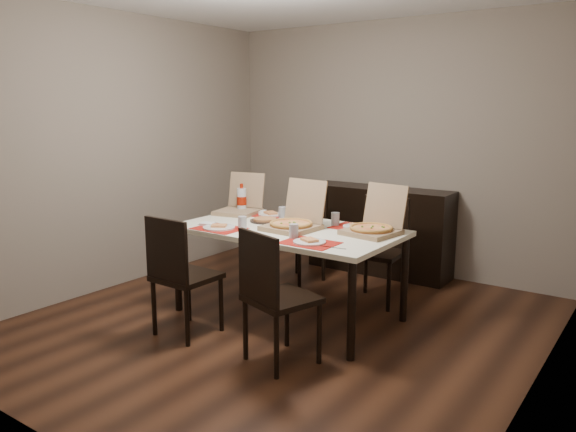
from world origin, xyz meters
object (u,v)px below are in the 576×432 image
Objects in this scene: pizza_box_center at (294,222)px; chair_near_right at (273,292)px; chair_far_right at (381,245)px; dip_bowl at (302,224)px; chair_near_left at (179,271)px; chair_far_left at (303,230)px; soda_bottle at (242,200)px; sideboard at (379,230)px; dining_table at (288,236)px.

chair_near_right is at bearing -64.32° from pizza_box_center.
chair_far_right is 8.33× the size of dip_bowl.
pizza_box_center reaches higher than chair_near_left.
chair_far_left is at bearing 173.19° from chair_far_right.
soda_bottle reaches higher than chair_far_right.
sideboard is at bearing 99.29° from chair_near_right.
dip_bowl is at bearing -90.29° from sideboard.
pizza_box_center is (-0.38, -0.82, 0.30)m from chair_far_right.
chair_far_right is at bearing 60.96° from dining_table.
soda_bottle is (-0.30, -0.59, 0.35)m from chair_far_left.
sideboard is 1.61× the size of chair_far_left.
chair_far_right is (0.00, 1.60, 0.00)m from chair_near_right.
chair_near_left is at bearing -118.14° from chair_far_right.
chair_near_right is 1.60m from chair_far_right.
dining_table is 0.85m from soda_bottle.
dining_table is at bearing -63.34° from chair_far_left.
dip_bowl is at bearing -12.71° from soda_bottle.
chair_near_right is 1.69m from soda_bottle.
chair_near_right is (0.44, -0.80, -0.17)m from dining_table.
dining_table is 1.94× the size of chair_far_left.
chair_far_right is at bearing 21.60° from soda_bottle.
chair_far_right is at bearing 89.87° from chair_near_right.
dip_bowl is (0.50, -0.77, 0.25)m from chair_far_left.
sideboard is 1.48m from dip_bowl.
sideboard is 2.46m from chair_near_left.
sideboard is 1.64m from pizza_box_center.
chair_far_right is 2.07× the size of pizza_box_center.
chair_near_left and chair_far_right have the same top height.
soda_bottle reaches higher than dip_bowl.
chair_near_right is (0.86, 0.02, 0.00)m from chair_near_left.
chair_far_right is (0.39, -0.79, 0.06)m from sideboard.
soda_bottle is (-0.34, 1.14, 0.35)m from chair_near_left.
pizza_box_center reaches higher than sideboard.
chair_far_left is 0.91m from chair_far_right.
soda_bottle is at bearing 167.29° from dip_bowl.
chair_near_right is 3.45× the size of soda_bottle.
chair_far_right is at bearing 61.86° from chair_near_left.
sideboard is at bearing 78.90° from chair_near_left.
chair_near_right is 1.00× the size of chair_far_right.
chair_far_left is at bearing 123.22° from dip_bowl.
chair_near_left reaches higher than sideboard.
sideboard is 2.42m from chair_near_right.
chair_far_left is 2.07× the size of pizza_box_center.
chair_near_right is at bearing -90.13° from chair_far_right.
chair_near_right is 8.33× the size of dip_bowl.
dip_bowl reaches higher than dining_table.
chair_near_left is (-0.42, -0.82, -0.17)m from dining_table.
dining_table is 1.94× the size of chair_far_right.
chair_near_left and chair_near_right have the same top height.
chair_near_left is at bearing -121.14° from pizza_box_center.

